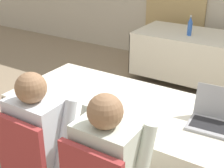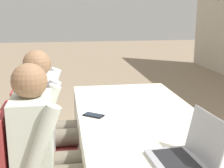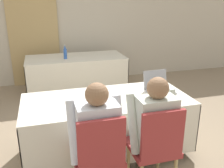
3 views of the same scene
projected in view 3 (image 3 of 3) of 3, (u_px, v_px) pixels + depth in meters
The scene contains 13 objects.
ground_plane at pixel (107, 152), 3.13m from camera, with size 24.00×24.00×0.00m, color gray.
wall_back at pixel (71, 21), 5.45m from camera, with size 12.00×0.06×2.70m.
curtain_panel at pixel (33, 23), 5.19m from camera, with size 1.02×0.04×2.65m.
conference_table_near at pixel (107, 111), 2.95m from camera, with size 1.93×0.88×0.72m.
conference_table_far at pixel (76, 65), 5.00m from camera, with size 1.93×0.88×0.72m.
laptop at pixel (159, 88), 3.09m from camera, with size 0.34×0.31×0.25m.
cell_phone at pixel (107, 111), 2.57m from camera, with size 0.15×0.16×0.01m.
paper_beside_laptop at pixel (60, 111), 2.58m from camera, with size 0.22×0.30×0.00m.
water_bottle at pixel (65, 52), 4.74m from camera, with size 0.06×0.06×0.27m.
chair_near_left at pixel (99, 155), 2.21m from camera, with size 0.44×0.44×0.91m.
chair_near_right at pixel (155, 145), 2.36m from camera, with size 0.44×0.44×0.91m.
person_checkered_shirt at pixel (96, 133), 2.26m from camera, with size 0.50×0.52×1.17m.
person_white_shirt at pixel (152, 125), 2.40m from camera, with size 0.50×0.52×1.17m.
Camera 3 is at (-0.68, -2.59, 1.83)m, focal length 40.00 mm.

